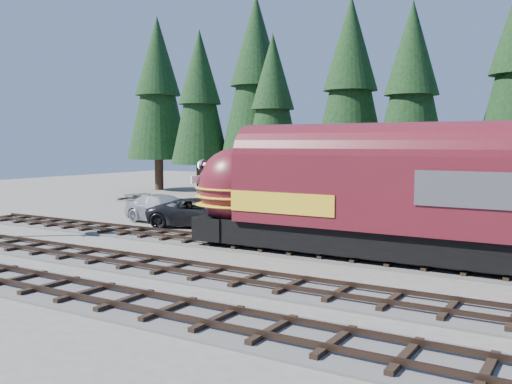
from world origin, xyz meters
The scene contains 7 objects.
ground centered at (0.00, 0.00, 0.00)m, with size 120.00×120.00×0.00m, color #6B665B.
track_spur centered at (-10.00, 18.00, 0.06)m, with size 32.00×3.20×0.33m.
depot centered at (0.00, 10.50, 2.96)m, with size 12.80×7.00×5.30m.
locomotive centered at (0.68, 4.00, 2.63)m, with size 16.63×3.30×4.52m.
caboose centered at (-5.98, 18.00, 2.47)m, with size 9.49×2.75×4.94m.
pickup_truck_a centered at (-10.54, 8.12, 0.86)m, with size 2.87×6.22×1.73m, color black.
pickup_truck_b centered at (-13.43, 8.26, 0.89)m, with size 2.49×6.11×1.77m, color #AEB1B6.
Camera 1 is at (10.39, -19.43, 5.14)m, focal length 40.00 mm.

